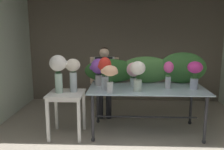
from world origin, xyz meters
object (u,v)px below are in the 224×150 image
at_px(vase_blush_tulips, 134,72).
at_px(vase_white_roses_tall, 58,69).
at_px(vase_violet_peonies, 99,69).
at_px(vase_magenta_hydrangea, 195,72).
at_px(vase_cream_lisianthus_tall, 73,71).
at_px(side_table_white, 66,99).
at_px(florist, 104,76).
at_px(display_table_glass, 147,94).
at_px(vase_fuchsia_freesia, 168,72).
at_px(vase_scarlet_lilies, 105,70).
at_px(vase_peach_roses, 110,74).
at_px(vase_ivory_ranunculus, 138,73).

xyz_separation_m(vase_blush_tulips, vase_white_roses_tall, (-1.29, -0.26, 0.09)).
height_order(vase_blush_tulips, vase_violet_peonies, vase_violet_peonies).
xyz_separation_m(vase_magenta_hydrangea, vase_white_roses_tall, (-2.33, -0.12, 0.06)).
relative_size(vase_blush_tulips, vase_cream_lisianthus_tall, 0.76).
height_order(side_table_white, florist, florist).
relative_size(display_table_glass, vase_fuchsia_freesia, 4.27).
bearing_deg(vase_cream_lisianthus_tall, vase_scarlet_lilies, -3.28).
relative_size(side_table_white, vase_violet_peonies, 1.58).
bearing_deg(vase_peach_roses, vase_blush_tulips, 49.72).
bearing_deg(vase_white_roses_tall, florist, 50.18).
bearing_deg(vase_peach_roses, side_table_white, 164.54).
bearing_deg(vase_violet_peonies, vase_fuchsia_freesia, -9.16).
height_order(vase_scarlet_lilies, vase_cream_lisianthus_tall, vase_scarlet_lilies).
distance_m(vase_scarlet_lilies, vase_ivory_ranunculus, 0.56).
relative_size(florist, vase_violet_peonies, 3.02).
xyz_separation_m(side_table_white, vase_violet_peonies, (0.54, 0.32, 0.49)).
relative_size(display_table_glass, florist, 1.36).
xyz_separation_m(vase_ivory_ranunculus, vase_cream_lisianthus_tall, (-1.11, 0.12, -0.01)).
distance_m(florist, vase_blush_tulips, 0.85).
distance_m(display_table_glass, vase_white_roses_tall, 1.61).
relative_size(vase_blush_tulips, vase_peach_roses, 0.97).
distance_m(vase_ivory_ranunculus, vase_white_roses_tall, 1.34).
bearing_deg(vase_fuchsia_freesia, vase_white_roses_tall, -176.14).
distance_m(florist, vase_violet_peonies, 0.59).
distance_m(florist, vase_fuchsia_freesia, 1.40).
distance_m(florist, vase_ivory_ranunculus, 1.14).
bearing_deg(vase_magenta_hydrangea, vase_peach_roses, -166.89).
bearing_deg(vase_peach_roses, vase_scarlet_lilies, 112.44).
bearing_deg(vase_peach_roses, display_table_glass, 32.73).
bearing_deg(vase_cream_lisianthus_tall, vase_fuchsia_freesia, 2.35).
height_order(vase_ivory_ranunculus, vase_magenta_hydrangea, vase_ivory_ranunculus).
bearing_deg(vase_magenta_hydrangea, vase_blush_tulips, 172.40).
height_order(florist, vase_magenta_hydrangea, florist).
xyz_separation_m(vase_blush_tulips, vase_scarlet_lilies, (-0.50, -0.23, 0.06)).
height_order(side_table_white, vase_fuchsia_freesia, vase_fuchsia_freesia).
distance_m(side_table_white, vase_peach_roses, 0.94).
bearing_deg(display_table_glass, vase_cream_lisianthus_tall, -173.92).
bearing_deg(vase_cream_lisianthus_tall, display_table_glass, 6.08).
distance_m(side_table_white, vase_ivory_ranunculus, 1.32).
xyz_separation_m(vase_magenta_hydrangea, vase_peach_roses, (-1.44, -0.34, 0.01)).
relative_size(display_table_glass, vase_magenta_hydrangea, 4.24).
bearing_deg(florist, vase_violet_peonies, -96.59).
distance_m(side_table_white, vase_white_roses_tall, 0.56).
bearing_deg(vase_cream_lisianthus_tall, florist, 58.97).
bearing_deg(side_table_white, vase_scarlet_lilies, 2.31).
distance_m(display_table_glass, vase_cream_lisianthus_tall, 1.37).
relative_size(side_table_white, vase_white_roses_tall, 1.21).
relative_size(vase_ivory_ranunculus, vase_magenta_hydrangea, 1.05).
height_order(vase_blush_tulips, vase_peach_roses, vase_peach_roses).
bearing_deg(vase_scarlet_lilies, vase_magenta_hydrangea, 3.54).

